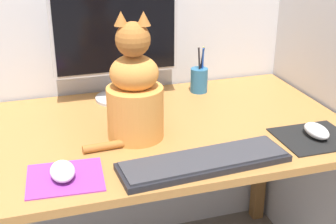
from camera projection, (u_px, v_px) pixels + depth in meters
desk at (151, 152)px, 1.55m from camera, size 1.28×0.74×0.70m
monitor at (116, 35)px, 1.64m from camera, size 0.45×0.17×0.44m
keyboard at (204, 162)px, 1.28m from camera, size 0.48×0.17×0.02m
mousepad_left at (65, 178)px, 1.22m from camera, size 0.21×0.19×0.00m
mousepad_right at (314, 138)px, 1.44m from camera, size 0.22×0.20×0.00m
computer_mouse_left at (62, 171)px, 1.21m from camera, size 0.06×0.10×0.04m
computer_mouse_right at (317, 131)px, 1.43m from camera, size 0.06×0.10×0.04m
cat at (134, 93)px, 1.39m from camera, size 0.28×0.21×0.39m
pen_cup at (199, 79)px, 1.79m from camera, size 0.07×0.07×0.18m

